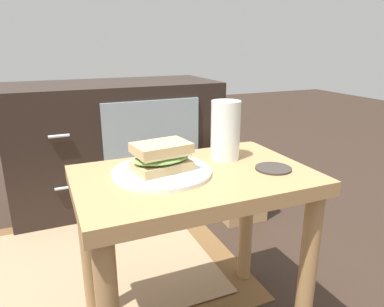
% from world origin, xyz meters
% --- Properties ---
extents(side_table, '(0.56, 0.36, 0.46)m').
position_xyz_m(side_table, '(0.00, 0.00, 0.37)').
color(side_table, '#A37A4C').
rests_on(side_table, ground).
extents(tv_cabinet, '(0.96, 0.46, 0.58)m').
position_xyz_m(tv_cabinet, '(-0.00, 0.95, 0.29)').
color(tv_cabinet, black).
rests_on(tv_cabinet, ground).
extents(area_rug, '(1.00, 0.82, 0.01)m').
position_xyz_m(area_rug, '(-0.23, 0.41, 0.00)').
color(area_rug, brown).
rests_on(area_rug, ground).
extents(plate, '(0.24, 0.24, 0.01)m').
position_xyz_m(plate, '(-0.07, 0.03, 0.47)').
color(plate, silver).
rests_on(plate, side_table).
extents(sandwich_front, '(0.15, 0.12, 0.07)m').
position_xyz_m(sandwich_front, '(-0.07, 0.03, 0.50)').
color(sandwich_front, tan).
rests_on(sandwich_front, plate).
extents(beer_glass, '(0.08, 0.08, 0.15)m').
position_xyz_m(beer_glass, '(0.12, 0.07, 0.54)').
color(beer_glass, silver).
rests_on(beer_glass, side_table).
extents(coaster, '(0.09, 0.09, 0.01)m').
position_xyz_m(coaster, '(0.19, -0.05, 0.46)').
color(coaster, '#332D28').
rests_on(coaster, side_table).
extents(paper_bag, '(0.19, 0.18, 0.32)m').
position_xyz_m(paper_bag, '(0.45, 0.53, 0.16)').
color(paper_bag, tan).
rests_on(paper_bag, ground).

